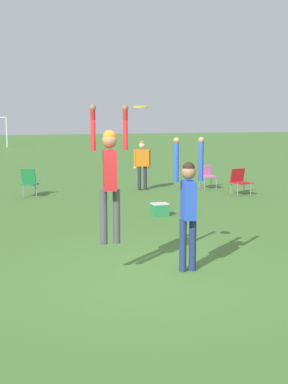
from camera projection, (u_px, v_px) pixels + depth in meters
ground_plane at (144, 277)px, 8.59m from camera, size 120.00×120.00×0.00m
person_jumping at (110, 170)px, 8.51m from camera, size 0.63×0.50×2.23m
person_defending at (188, 201)px, 8.74m from camera, size 0.54×0.41×2.22m
frisbee at (140, 107)px, 8.38m from camera, size 0.23×0.23×0.04m
camping_chair_1 at (207, 174)px, 18.66m from camera, size 0.56×0.60×0.81m
camping_chair_2 at (240, 180)px, 17.25m from camera, size 0.67×0.71×0.83m
camping_chair_3 at (29, 181)px, 16.87m from camera, size 0.63×0.69×0.87m
person_spectator_near at (142, 160)px, 18.20m from camera, size 0.62×0.32×1.70m
cooler_box at (160, 209)px, 13.72m from camera, size 0.42×0.34×0.32m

